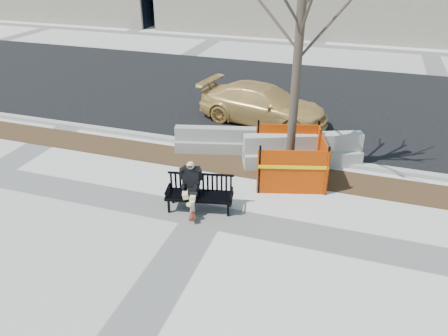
{
  "coord_description": "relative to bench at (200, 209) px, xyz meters",
  "views": [
    {
      "loc": [
        3.03,
        -7.81,
        5.69
      ],
      "look_at": [
        0.19,
        0.82,
        0.86
      ],
      "focal_mm": 35.09,
      "sensor_mm": 36.0,
      "label": 1
    }
  ],
  "objects": [
    {
      "name": "mulch_strip",
      "position": [
        0.21,
        2.38,
        0.0
      ],
      "size": [
        40.0,
        1.2,
        0.02
      ],
      "primitive_type": "cube",
      "color": "#47301C",
      "rests_on": "ground"
    },
    {
      "name": "seated_man",
      "position": [
        -0.21,
        -0.0,
        0.0
      ],
      "size": [
        0.67,
        0.93,
        1.18
      ],
      "primitive_type": null,
      "rotation": [
        0.0,
        0.0,
        0.21
      ],
      "color": "black",
      "rests_on": "ground"
    },
    {
      "name": "asphalt_street",
      "position": [
        0.21,
        8.58,
        0.0
      ],
      "size": [
        60.0,
        10.4,
        0.01
      ],
      "primitive_type": "cube",
      "color": "black",
      "rests_on": "ground"
    },
    {
      "name": "bench",
      "position": [
        0.0,
        0.0,
        0.0
      ],
      "size": [
        1.67,
        0.89,
        0.85
      ],
      "primitive_type": null,
      "rotation": [
        0.0,
        0.0,
        0.21
      ],
      "color": "black",
      "rests_on": "ground"
    },
    {
      "name": "ground",
      "position": [
        0.21,
        -0.22,
        0.0
      ],
      "size": [
        120.0,
        120.0,
        0.0
      ],
      "primitive_type": "plane",
      "color": "beige",
      "rests_on": "ground"
    },
    {
      "name": "sedan",
      "position": [
        0.1,
        5.76,
        0.0
      ],
      "size": [
        4.69,
        2.55,
        1.29
      ],
      "primitive_type": "imported",
      "rotation": [
        0.0,
        0.0,
        1.4
      ],
      "color": "tan",
      "rests_on": "ground"
    },
    {
      "name": "curb",
      "position": [
        0.21,
        3.33,
        0.06
      ],
      "size": [
        60.0,
        0.25,
        0.12
      ],
      "primitive_type": "cube",
      "color": "#9E9B93",
      "rests_on": "ground"
    },
    {
      "name": "jersey_barrier_right",
      "position": [
        1.89,
        3.03,
        0.0
      ],
      "size": [
        3.28,
        1.83,
        0.94
      ],
      "primitive_type": null,
      "rotation": [
        0.0,
        0.0,
        0.39
      ],
      "color": "#9F9D95",
      "rests_on": "ground"
    },
    {
      "name": "jersey_barrier_left",
      "position": [
        -0.52,
        3.12,
        0.0
      ],
      "size": [
        2.75,
        1.2,
        0.77
      ],
      "primitive_type": null,
      "rotation": [
        0.0,
        0.0,
        0.25
      ],
      "color": "gray",
      "rests_on": "ground"
    },
    {
      "name": "tree_fence",
      "position": [
        1.69,
        2.16,
        0.0
      ],
      "size": [
        3.21,
        3.21,
        6.5
      ],
      "primitive_type": null,
      "rotation": [
        0.0,
        0.0,
        0.28
      ],
      "color": "#D63E00",
      "rests_on": "ground"
    }
  ]
}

